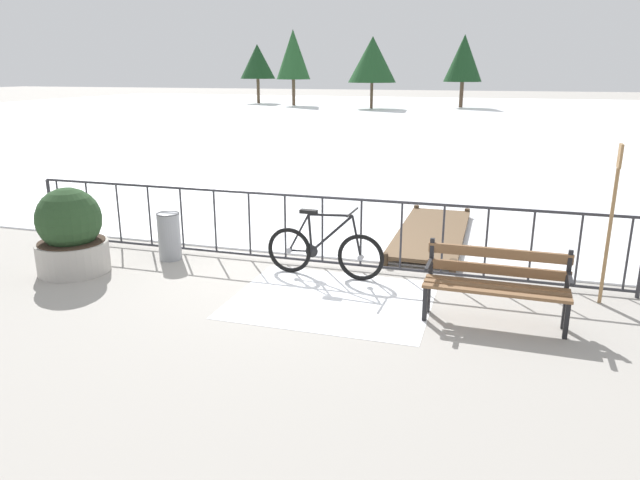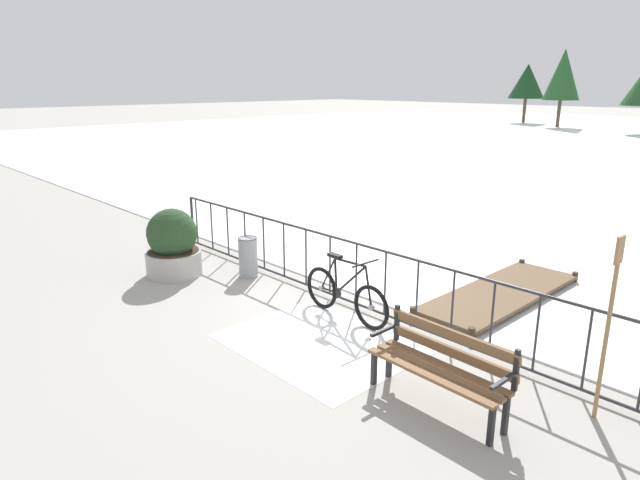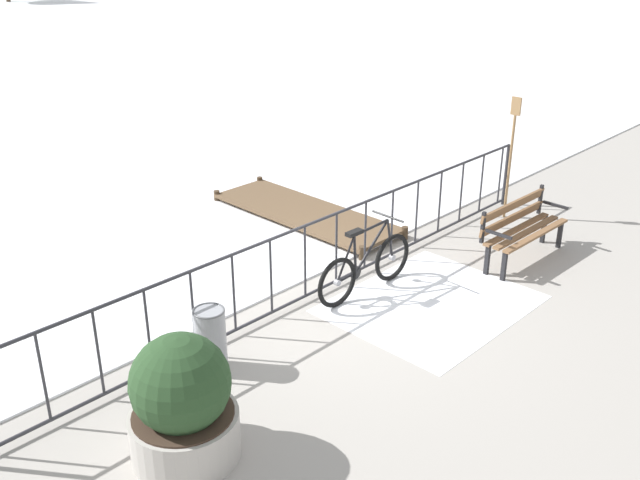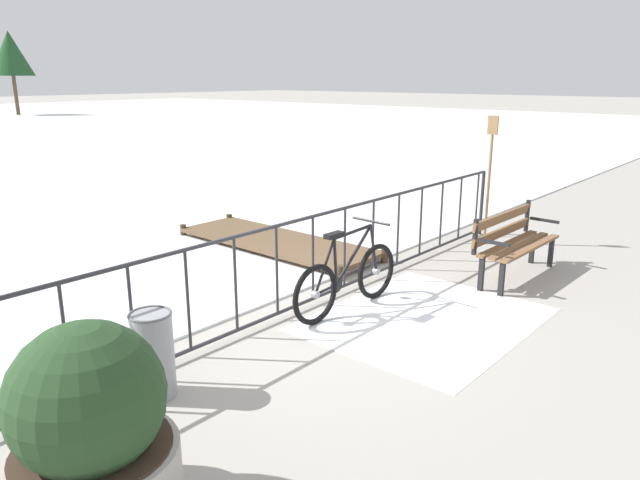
# 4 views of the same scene
# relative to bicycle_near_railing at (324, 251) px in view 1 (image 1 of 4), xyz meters

# --- Properties ---
(ground_plane) EXTENTS (160.00, 160.00, 0.00)m
(ground_plane) POSITION_rel_bicycle_near_railing_xyz_m (-0.43, 0.39, -0.37)
(ground_plane) COLOR #9E9991
(frozen_pond) EXTENTS (80.00, 56.00, 0.03)m
(frozen_pond) POSITION_rel_bicycle_near_railing_xyz_m (-0.43, 28.79, -0.35)
(frozen_pond) COLOR white
(frozen_pond) RESTS_ON ground
(snow_patch) EXTENTS (2.48, 2.03, 0.01)m
(snow_patch) POSITION_rel_bicycle_near_railing_xyz_m (0.35, -0.81, -0.36)
(snow_patch) COLOR white
(snow_patch) RESTS_ON ground
(railing_fence) EXTENTS (9.06, 0.06, 1.07)m
(railing_fence) POSITION_rel_bicycle_near_railing_xyz_m (-0.43, 0.39, 0.19)
(railing_fence) COLOR #2D2D33
(railing_fence) RESTS_ON ground
(bicycle_near_railing) EXTENTS (1.71, 0.52, 0.97)m
(bicycle_near_railing) POSITION_rel_bicycle_near_railing_xyz_m (0.00, 0.00, 0.00)
(bicycle_near_railing) COLOR black
(bicycle_near_railing) RESTS_ON ground
(park_bench) EXTENTS (1.61, 0.51, 0.89)m
(park_bench) POSITION_rel_bicycle_near_railing_xyz_m (2.32, -0.90, 0.14)
(park_bench) COLOR brown
(park_bench) RESTS_ON ground
(planter_with_shrub) EXTENTS (1.00, 1.00, 1.23)m
(planter_with_shrub) POSITION_rel_bicycle_near_railing_xyz_m (-3.50, -0.87, 0.20)
(planter_with_shrub) COLOR #ADA8A0
(planter_with_shrub) RESTS_ON ground
(trash_bin) EXTENTS (0.35, 0.35, 0.73)m
(trash_bin) POSITION_rel_bicycle_near_railing_xyz_m (-2.48, 0.05, 0.00)
(trash_bin) COLOR gray
(trash_bin) RESTS_ON ground
(oar_upright) EXTENTS (0.04, 0.16, 1.98)m
(oar_upright) POSITION_rel_bicycle_near_railing_xyz_m (3.58, 0.07, 0.77)
(oar_upright) COLOR #937047
(oar_upright) RESTS_ON ground
(wooden_dock) EXTENTS (1.10, 3.42, 0.20)m
(wooden_dock) POSITION_rel_bicycle_near_railing_xyz_m (1.23, 2.35, -0.25)
(wooden_dock) COLOR brown
(wooden_dock) RESTS_ON ground
(tree_west_mid) EXTENTS (2.88, 2.88, 5.39)m
(tree_west_mid) POSITION_rel_bicycle_near_railing_xyz_m (-0.91, 39.82, 3.28)
(tree_west_mid) COLOR brown
(tree_west_mid) RESTS_ON ground
(tree_centre) EXTENTS (2.71, 2.71, 5.91)m
(tree_centre) POSITION_rel_bicycle_near_railing_xyz_m (-14.10, 38.55, 3.61)
(tree_centre) COLOR brown
(tree_centre) RESTS_ON ground
(tree_east_mid) EXTENTS (3.56, 3.56, 5.19)m
(tree_east_mid) POSITION_rel_bicycle_near_railing_xyz_m (-7.26, 36.69, 3.18)
(tree_east_mid) COLOR brown
(tree_east_mid) RESTS_ON ground
(tree_far_east) EXTENTS (3.02, 3.02, 4.95)m
(tree_far_east) POSITION_rel_bicycle_near_railing_xyz_m (-18.36, 41.32, 3.13)
(tree_far_east) COLOR brown
(tree_far_east) RESTS_ON ground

